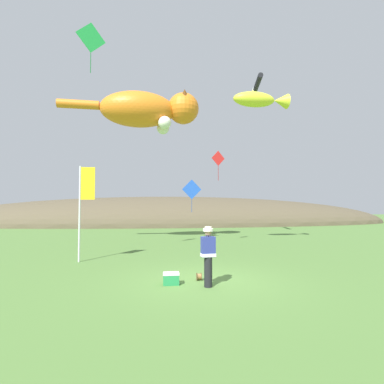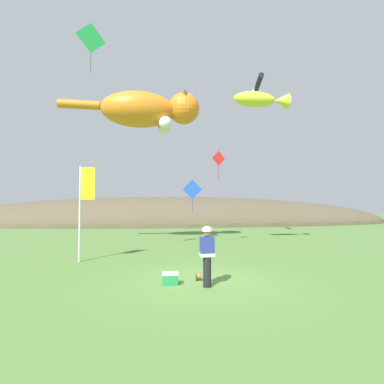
{
  "view_description": "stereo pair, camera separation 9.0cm",
  "coord_description": "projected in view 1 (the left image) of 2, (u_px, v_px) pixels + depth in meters",
  "views": [
    {
      "loc": [
        -1.52,
        -9.46,
        2.43
      ],
      "look_at": [
        0.0,
        4.0,
        3.0
      ],
      "focal_mm": 28.0,
      "sensor_mm": 36.0,
      "label": 1
    },
    {
      "loc": [
        -1.43,
        -9.47,
        2.43
      ],
      "look_at": [
        0.0,
        4.0,
        3.0
      ],
      "focal_mm": 28.0,
      "sensor_mm": 36.0,
      "label": 2
    }
  ],
  "objects": [
    {
      "name": "kite_diamond_red",
      "position": [
        218.0,
        159.0,
        18.36
      ],
      "size": [
        0.88,
        0.35,
        1.84
      ],
      "color": "red"
    },
    {
      "name": "distant_hill_ridge",
      "position": [
        170.0,
        224.0,
        38.37
      ],
      "size": [
        58.29,
        15.54,
        6.92
      ],
      "color": "brown",
      "rests_on": "ground"
    },
    {
      "name": "picnic_cooler",
      "position": [
        171.0,
        279.0,
        9.1
      ],
      "size": [
        0.49,
        0.33,
        0.36
      ],
      "color": "#268C4C",
      "rests_on": "ground"
    },
    {
      "name": "festival_banner_pole",
      "position": [
        84.0,
        199.0,
        12.81
      ],
      "size": [
        0.66,
        0.08,
        4.1
      ],
      "color": "silver",
      "rests_on": "ground"
    },
    {
      "name": "kite_fish_windsock",
      "position": [
        260.0,
        100.0,
        17.77
      ],
      "size": [
        3.43,
        1.13,
        1.04
      ],
      "color": "yellow"
    },
    {
      "name": "kite_giant_cat",
      "position": [
        148.0,
        110.0,
        19.22
      ],
      "size": [
        8.82,
        2.8,
        2.68
      ],
      "color": "orange"
    },
    {
      "name": "kite_diamond_blue",
      "position": [
        192.0,
        190.0,
        20.72
      ],
      "size": [
        1.37,
        0.24,
        2.28
      ],
      "color": "blue"
    },
    {
      "name": "kite_diamond_green",
      "position": [
        91.0,
        38.0,
        13.15
      ],
      "size": [
        1.14,
        0.78,
        2.26
      ],
      "color": "green"
    },
    {
      "name": "kite_spool",
      "position": [
        199.0,
        277.0,
        9.6
      ],
      "size": [
        0.15,
        0.24,
        0.24
      ],
      "color": "olive",
      "rests_on": "ground"
    },
    {
      "name": "kite_tube_streamer",
      "position": [
        258.0,
        83.0,
        21.99
      ],
      "size": [
        0.87,
        2.64,
        0.44
      ],
      "color": "black"
    },
    {
      "name": "festival_attendant",
      "position": [
        208.0,
        254.0,
        8.87
      ],
      "size": [
        0.45,
        0.32,
        1.77
      ],
      "color": "black",
      "rests_on": "ground"
    },
    {
      "name": "ground_plane",
      "position": [
        206.0,
        281.0,
        9.46
      ],
      "size": [
        120.0,
        120.0,
        0.0
      ],
      "primitive_type": "plane",
      "color": "#517A38"
    }
  ]
}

